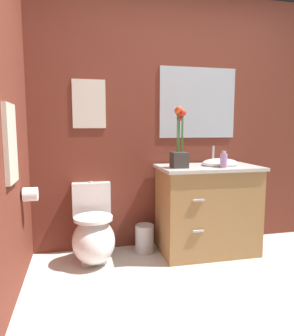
% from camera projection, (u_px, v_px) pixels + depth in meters
% --- Properties ---
extents(wall_back, '(4.58, 0.05, 2.50)m').
position_uv_depth(wall_back, '(199.00, 123.00, 3.19)').
color(wall_back, maroon).
rests_on(wall_back, ground_plane).
extents(toilet, '(0.38, 0.59, 0.69)m').
position_uv_depth(toilet, '(93.00, 235.00, 2.79)').
color(toilet, white).
rests_on(toilet, ground_plane).
extents(vanity_cabinet, '(0.94, 0.56, 1.02)m').
position_uv_depth(vanity_cabinet, '(207.00, 208.00, 2.98)').
color(vanity_cabinet, '#9E7242').
rests_on(vanity_cabinet, ground_plane).
extents(flower_vase, '(0.14, 0.14, 0.55)m').
position_uv_depth(flower_vase, '(179.00, 147.00, 2.76)').
color(flower_vase, '#38332D').
rests_on(flower_vase, vanity_cabinet).
extents(soap_bottle, '(0.06, 0.06, 0.15)m').
position_uv_depth(soap_bottle, '(224.00, 160.00, 2.78)').
color(soap_bottle, '#B28CBF').
rests_on(soap_bottle, vanity_cabinet).
extents(trash_bin, '(0.18, 0.18, 0.27)m').
position_uv_depth(trash_bin, '(145.00, 238.00, 2.99)').
color(trash_bin, '#B7B7BC').
rests_on(trash_bin, ground_plane).
extents(wall_poster, '(0.31, 0.01, 0.45)m').
position_uv_depth(wall_poster, '(89.00, 104.00, 2.89)').
color(wall_poster, silver).
extents(wall_mirror, '(0.80, 0.01, 0.70)m').
position_uv_depth(wall_mirror, '(198.00, 103.00, 3.13)').
color(wall_mirror, '#B2BCC6').
extents(hanging_towel, '(0.03, 0.28, 0.52)m').
position_uv_depth(hanging_towel, '(10.00, 144.00, 2.02)').
color(hanging_towel, beige).
extents(toilet_paper_roll, '(0.11, 0.11, 0.11)m').
position_uv_depth(toilet_paper_roll, '(30.00, 194.00, 2.43)').
color(toilet_paper_roll, white).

